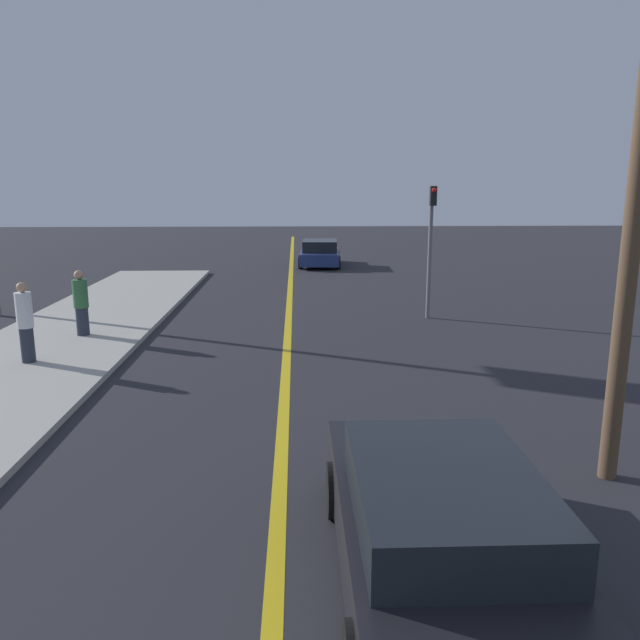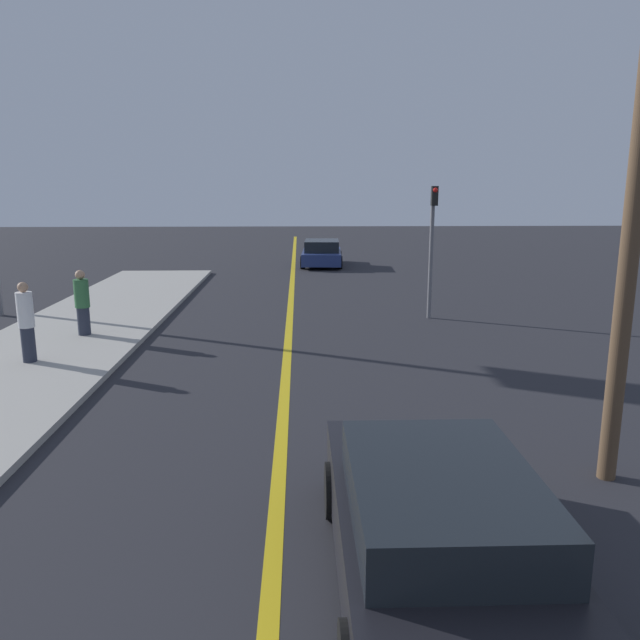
% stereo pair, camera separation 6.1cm
% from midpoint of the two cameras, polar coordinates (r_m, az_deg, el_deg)
% --- Properties ---
extents(road_center_line, '(0.20, 60.00, 0.01)m').
position_cam_midpoint_polar(road_center_line, '(18.40, -2.99, 0.04)').
color(road_center_line, gold).
rests_on(road_center_line, ground_plane).
extents(sidewalk_left, '(3.96, 27.99, 0.13)m').
position_cam_midpoint_polar(sidewalk_left, '(15.65, -24.36, -3.02)').
color(sidewalk_left, '#ADA89E').
rests_on(sidewalk_left, ground_plane).
extents(car_near_right_lane, '(2.01, 4.48, 1.36)m').
position_cam_midpoint_polar(car_near_right_lane, '(6.40, 10.54, -18.27)').
color(car_near_right_lane, black).
rests_on(car_near_right_lane, ground_plane).
extents(car_ahead_center, '(2.13, 4.05, 1.26)m').
position_cam_midpoint_polar(car_ahead_center, '(30.63, -0.08, 6.10)').
color(car_ahead_center, navy).
rests_on(car_ahead_center, ground_plane).
extents(pedestrian_mid_group, '(0.34, 0.34, 1.75)m').
position_cam_midpoint_polar(pedestrian_mid_group, '(14.79, -25.46, -0.20)').
color(pedestrian_mid_group, '#282D3D').
rests_on(pedestrian_mid_group, sidewalk_left).
extents(pedestrian_far_standing, '(0.37, 0.37, 1.67)m').
position_cam_midpoint_polar(pedestrian_far_standing, '(16.94, -21.10, 1.46)').
color(pedestrian_far_standing, '#282D3D').
rests_on(pedestrian_far_standing, sidewalk_left).
extents(traffic_light, '(0.18, 0.40, 3.86)m').
position_cam_midpoint_polar(traffic_light, '(18.50, 10.00, 7.40)').
color(traffic_light, slate).
rests_on(traffic_light, ground_plane).
extents(utility_pole, '(0.24, 0.24, 5.67)m').
position_cam_midpoint_polar(utility_pole, '(8.82, 26.18, 4.10)').
color(utility_pole, brown).
rests_on(utility_pole, ground_plane).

